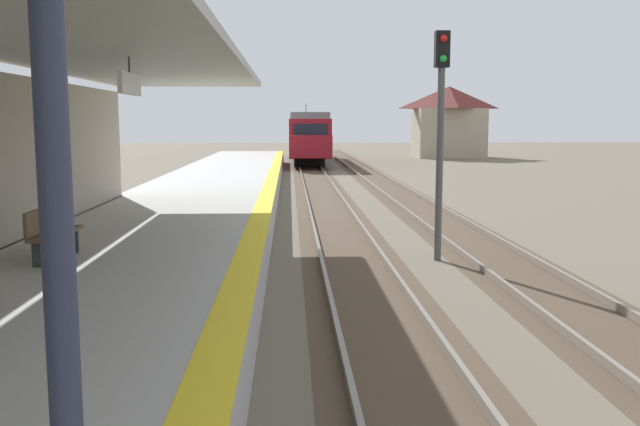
{
  "coord_description": "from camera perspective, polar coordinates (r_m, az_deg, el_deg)",
  "views": [
    {
      "loc": [
        0.47,
        0.4,
        3.18
      ],
      "look_at": [
        0.83,
        8.66,
        2.1
      ],
      "focal_mm": 39.04,
      "sensor_mm": 36.0,
      "label": 1
    }
  ],
  "objects": [
    {
      "name": "track_pair_middle",
      "position": [
        20.43,
        11.19,
        -1.51
      ],
      "size": [
        2.34,
        120.0,
        0.16
      ],
      "color": "#4C3D2D",
      "rests_on": "ground"
    },
    {
      "name": "station_platform",
      "position": [
        16.11,
        -13.11,
        -2.51
      ],
      "size": [
        5.0,
        80.0,
        0.91
      ],
      "color": "#A8A8A3",
      "rests_on": "ground"
    },
    {
      "name": "approaching_train",
      "position": [
        55.64,
        -1.05,
        6.41
      ],
      "size": [
        2.93,
        19.6,
        4.76
      ],
      "color": "maroon",
      "rests_on": "ground"
    },
    {
      "name": "track_pair_nearest_platform",
      "position": [
        19.9,
        1.63,
        -1.61
      ],
      "size": [
        2.34,
        120.0,
        0.16
      ],
      "color": "#4C3D2D",
      "rests_on": "ground"
    },
    {
      "name": "distant_trackside_house",
      "position": [
        64.7,
        10.5,
        7.47
      ],
      "size": [
        6.6,
        5.28,
        6.4
      ],
      "color": "tan",
      "rests_on": "ground"
    },
    {
      "name": "platform_bench",
      "position": [
        12.41,
        -21.15,
        -1.43
      ],
      "size": [
        0.45,
        1.6,
        0.88
      ],
      "color": "brown",
      "rests_on": "station_platform"
    },
    {
      "name": "rail_signal_post",
      "position": [
        16.09,
        9.85,
        7.38
      ],
      "size": [
        0.32,
        0.34,
        5.2
      ],
      "color": "#4C4C4C",
      "rests_on": "ground"
    }
  ]
}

